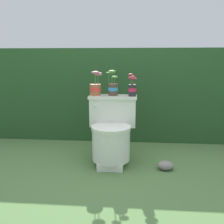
{
  "coord_description": "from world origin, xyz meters",
  "views": [
    {
      "loc": [
        0.18,
        -2.36,
        1.07
      ],
      "look_at": [
        -0.03,
        0.15,
        0.54
      ],
      "focal_mm": 40.0,
      "sensor_mm": 36.0,
      "label": 1
    }
  ],
  "objects_px": {
    "garden_stone": "(165,165)",
    "toilet": "(112,132)",
    "potted_plant_middle": "(132,87)",
    "potted_plant_left": "(96,87)",
    "potted_plant_midleft": "(113,87)"
  },
  "relations": [
    {
      "from": "garden_stone",
      "to": "potted_plant_middle",
      "type": "bearing_deg",
      "value": 141.86
    },
    {
      "from": "potted_plant_left",
      "to": "garden_stone",
      "type": "relative_size",
      "value": 1.63
    },
    {
      "from": "garden_stone",
      "to": "toilet",
      "type": "bearing_deg",
      "value": 165.74
    },
    {
      "from": "potted_plant_middle",
      "to": "potted_plant_left",
      "type": "bearing_deg",
      "value": 176.81
    },
    {
      "from": "potted_plant_midleft",
      "to": "potted_plant_middle",
      "type": "relative_size",
      "value": 1.16
    },
    {
      "from": "potted_plant_left",
      "to": "potted_plant_midleft",
      "type": "relative_size",
      "value": 0.96
    },
    {
      "from": "potted_plant_midleft",
      "to": "potted_plant_middle",
      "type": "xyz_separation_m",
      "value": [
        0.2,
        -0.03,
        0.01
      ]
    },
    {
      "from": "potted_plant_left",
      "to": "potted_plant_midleft",
      "type": "xyz_separation_m",
      "value": [
        0.19,
        0.01,
        0.0
      ]
    },
    {
      "from": "potted_plant_middle",
      "to": "garden_stone",
      "type": "relative_size",
      "value": 1.46
    },
    {
      "from": "toilet",
      "to": "potted_plant_midleft",
      "type": "bearing_deg",
      "value": 90.03
    },
    {
      "from": "toilet",
      "to": "potted_plant_left",
      "type": "height_order",
      "value": "potted_plant_left"
    },
    {
      "from": "potted_plant_left",
      "to": "potted_plant_middle",
      "type": "distance_m",
      "value": 0.39
    },
    {
      "from": "potted_plant_left",
      "to": "potted_plant_middle",
      "type": "xyz_separation_m",
      "value": [
        0.39,
        -0.02,
        0.01
      ]
    },
    {
      "from": "toilet",
      "to": "potted_plant_middle",
      "type": "bearing_deg",
      "value": 32.17
    },
    {
      "from": "potted_plant_midleft",
      "to": "potted_plant_middle",
      "type": "height_order",
      "value": "potted_plant_midleft"
    }
  ]
}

